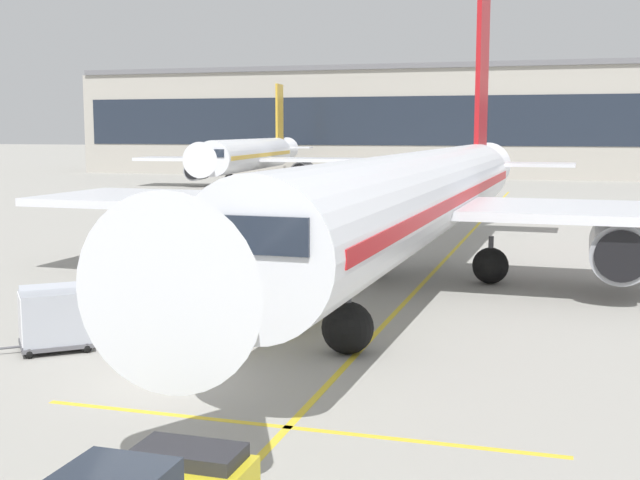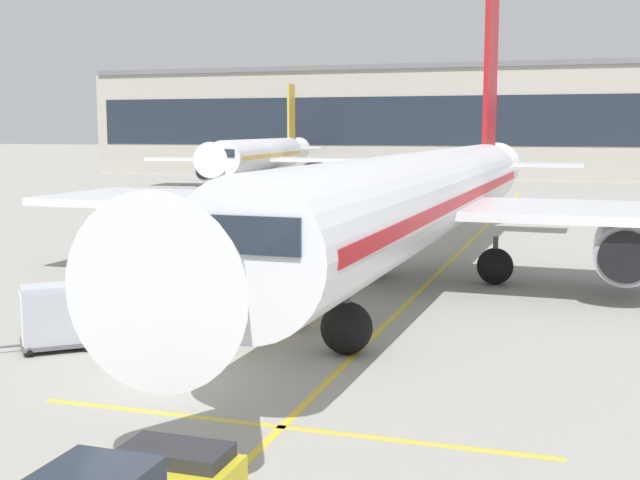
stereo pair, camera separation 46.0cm
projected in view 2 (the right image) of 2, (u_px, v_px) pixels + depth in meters
ground_plane at (165, 382)px, 21.29m from camera, size 600.00×600.00×0.00m
parked_airplane at (429, 196)px, 34.34m from camera, size 35.49×45.08×15.24m
belt_loader at (255, 305)px, 26.90m from camera, size 4.56×4.91×2.59m
baggage_cart_lead at (144, 308)px, 25.44m from camera, size 2.61×2.51×1.91m
baggage_cart_second at (55, 315)px, 24.47m from camera, size 2.61×2.51×1.91m
ground_crew_by_loader at (256, 313)px, 24.77m from camera, size 0.54×0.35×1.74m
ground_crew_by_carts at (195, 309)px, 25.40m from camera, size 0.44×0.43×1.74m
ground_crew_marshaller at (132, 303)px, 26.30m from camera, size 0.55×0.35×1.74m
ground_crew_wingwalker at (230, 297)px, 27.17m from camera, size 0.53×0.38×1.74m
safety_cone_engine_keepout at (247, 273)px, 35.28m from camera, size 0.67×0.67×0.76m
safety_cone_wingtip at (240, 279)px, 34.15m from camera, size 0.57×0.57×0.65m
apron_guidance_line_lead_in at (423, 288)px, 34.04m from camera, size 0.20×110.00×0.01m
apron_guidance_line_stop_bar at (281, 427)px, 18.07m from camera, size 12.00×0.20×0.01m
terminal_building at (470, 122)px, 115.28m from camera, size 110.51×14.69×15.26m
distant_airplane at (262, 156)px, 93.23m from camera, size 26.71×35.59×12.25m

